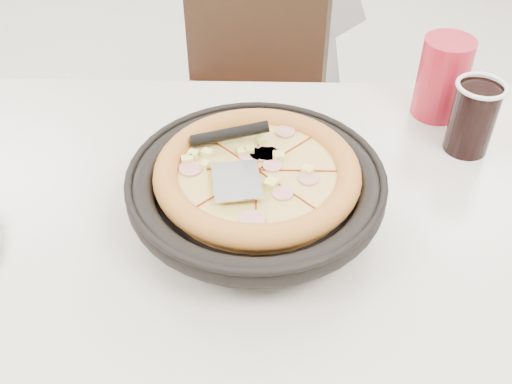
{
  "coord_description": "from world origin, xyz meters",
  "views": [
    {
      "loc": [
        0.32,
        -1.35,
        1.43
      ],
      "look_at": [
        0.3,
        -0.64,
        0.8
      ],
      "focal_mm": 42.0,
      "sensor_mm": 36.0,
      "label": 1
    }
  ],
  "objects_px": {
    "cola_glass": "(472,120)",
    "chair_far": "(227,124)",
    "red_cup": "(442,78)",
    "main_table": "(236,338)",
    "pizza_pan": "(256,196)",
    "pizza": "(257,180)"
  },
  "relations": [
    {
      "from": "pizza",
      "to": "cola_glass",
      "type": "bearing_deg",
      "value": 24.23
    },
    {
      "from": "cola_glass",
      "to": "red_cup",
      "type": "xyz_separation_m",
      "value": [
        -0.03,
        0.12,
        0.02
      ]
    },
    {
      "from": "red_cup",
      "to": "main_table",
      "type": "bearing_deg",
      "value": -143.71
    },
    {
      "from": "chair_far",
      "to": "pizza_pan",
      "type": "relative_size",
      "value": 2.83
    },
    {
      "from": "main_table",
      "to": "red_cup",
      "type": "distance_m",
      "value": 0.67
    },
    {
      "from": "chair_far",
      "to": "cola_glass",
      "type": "height_order",
      "value": "chair_far"
    },
    {
      "from": "cola_glass",
      "to": "chair_far",
      "type": "bearing_deg",
      "value": 136.48
    },
    {
      "from": "main_table",
      "to": "chair_far",
      "type": "height_order",
      "value": "chair_far"
    },
    {
      "from": "red_cup",
      "to": "pizza",
      "type": "bearing_deg",
      "value": -140.41
    },
    {
      "from": "chair_far",
      "to": "pizza_pan",
      "type": "height_order",
      "value": "chair_far"
    },
    {
      "from": "main_table",
      "to": "red_cup",
      "type": "xyz_separation_m",
      "value": [
        0.4,
        0.29,
        0.45
      ]
    },
    {
      "from": "pizza",
      "to": "main_table",
      "type": "bearing_deg",
      "value": 178.74
    },
    {
      "from": "chair_far",
      "to": "pizza",
      "type": "distance_m",
      "value": 0.72
    },
    {
      "from": "pizza_pan",
      "to": "cola_glass",
      "type": "height_order",
      "value": "cola_glass"
    },
    {
      "from": "main_table",
      "to": "chair_far",
      "type": "distance_m",
      "value": 0.64
    },
    {
      "from": "pizza_pan",
      "to": "pizza",
      "type": "height_order",
      "value": "pizza"
    },
    {
      "from": "pizza",
      "to": "red_cup",
      "type": "xyz_separation_m",
      "value": [
        0.35,
        0.29,
        0.02
      ]
    },
    {
      "from": "chair_far",
      "to": "red_cup",
      "type": "xyz_separation_m",
      "value": [
        0.45,
        -0.34,
        0.35
      ]
    },
    {
      "from": "chair_far",
      "to": "cola_glass",
      "type": "relative_size",
      "value": 7.31
    },
    {
      "from": "main_table",
      "to": "red_cup",
      "type": "height_order",
      "value": "red_cup"
    },
    {
      "from": "cola_glass",
      "to": "red_cup",
      "type": "distance_m",
      "value": 0.12
    },
    {
      "from": "main_table",
      "to": "pizza_pan",
      "type": "xyz_separation_m",
      "value": [
        0.04,
        -0.02,
        0.42
      ]
    }
  ]
}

